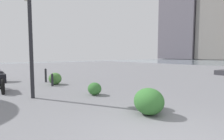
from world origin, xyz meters
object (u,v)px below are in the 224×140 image
object	(u,v)px
lamppost	(30,28)
motorcycle	(1,80)
bollard_near	(52,80)
bollard_mid	(46,75)

from	to	relation	value
lamppost	motorcycle	bearing A→B (deg)	17.72
bollard_near	motorcycle	bearing A→B (deg)	85.03
motorcycle	bollard_near	world-z (taller)	motorcycle
motorcycle	bollard_near	distance (m)	2.30
lamppost	motorcycle	xyz separation A→B (m)	(2.28, 0.73, -2.15)
motorcycle	bollard_near	bearing A→B (deg)	-94.97
motorcycle	lamppost	bearing A→B (deg)	-162.28
lamppost	motorcycle	world-z (taller)	lamppost
motorcycle	bollard_mid	xyz separation A→B (m)	(1.45, -2.51, -0.07)
lamppost	motorcycle	distance (m)	3.22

